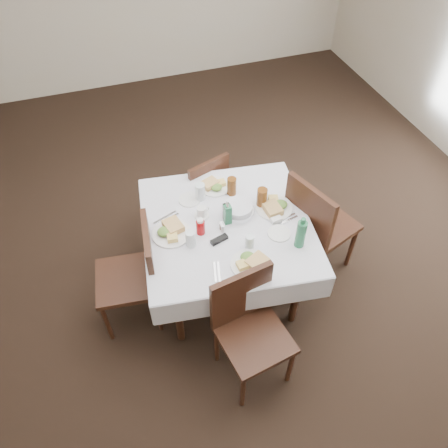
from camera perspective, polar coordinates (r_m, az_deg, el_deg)
The scene contains 33 objects.
ground_plane at distance 3.99m, azimuth -0.51°, elevation -5.27°, with size 7.00×7.00×0.00m, color black.
room_shell at distance 2.84m, azimuth -0.75°, elevation 16.36°, with size 6.04×7.04×2.80m.
dining_table at distance 3.34m, azimuth 0.39°, elevation -0.90°, with size 1.42×1.42×0.76m.
chair_north at distance 3.97m, azimuth -2.73°, elevation 4.72°, with size 0.51×0.51×0.85m.
chair_south at distance 3.04m, azimuth 3.19°, elevation -12.67°, with size 0.51×0.51×0.95m.
chair_east at distance 3.61m, azimuth 11.85°, elevation 0.21°, with size 0.61×0.61×1.02m.
chair_west at distance 3.33m, azimuth -11.24°, elevation -5.99°, with size 0.50×0.50×0.96m.
meal_north at distance 3.55m, azimuth -1.30°, elevation 5.06°, with size 0.25×0.25×0.05m.
meal_south at distance 3.02m, azimuth 3.57°, elevation -5.01°, with size 0.28×0.28×0.06m.
meal_east at distance 3.39m, azimuth 6.63°, elevation 2.27°, with size 0.29×0.29×0.06m.
meal_west at distance 3.22m, azimuth -6.96°, elevation -0.92°, with size 0.29×0.29×0.06m.
side_plate_a at distance 3.46m, azimuth -4.53°, elevation 3.20°, with size 0.17×0.17×0.01m.
side_plate_b at distance 3.23m, azimuth 7.20°, elevation -1.22°, with size 0.17×0.17×0.01m.
water_n at distance 3.43m, azimuth -3.13°, elevation 4.22°, with size 0.08×0.08×0.15m.
water_s at distance 3.09m, azimuth 3.38°, elevation -2.35°, with size 0.06×0.06×0.12m.
water_e at distance 3.44m, azimuth 5.16°, elevation 3.88°, with size 0.06×0.06×0.11m.
water_w at distance 3.10m, azimuth -4.37°, elevation -1.92°, with size 0.07×0.07×0.13m.
iced_tea_a at distance 3.46m, azimuth 1.02°, elevation 4.95°, with size 0.07×0.07×0.15m.
iced_tea_b at distance 3.37m, azimuth 4.97°, elevation 3.44°, with size 0.08×0.08×0.17m.
bread_basket at distance 3.33m, azimuth 1.85°, elevation 1.90°, with size 0.24×0.24×0.08m.
oil_cruet_dark at distance 3.25m, azimuth 0.34°, elevation 1.61°, with size 0.05×0.05×0.20m.
oil_cruet_green at distance 3.22m, azimuth 0.48°, elevation 1.35°, with size 0.05×0.05×0.21m.
ketchup_bottle at distance 3.17m, azimuth -3.08°, elevation -0.35°, with size 0.06×0.06×0.14m.
salt_shaker at distance 3.20m, azimuth -0.16°, elevation -0.59°, with size 0.03×0.03×0.07m.
pepper_shaker at distance 3.22m, azimuth -0.32°, elevation -0.24°, with size 0.03×0.03×0.07m.
coffee_mug at distance 3.31m, azimuth -2.91°, elevation 1.57°, with size 0.13×0.12×0.08m.
sunglasses at distance 3.15m, azimuth -0.63°, elevation -2.05°, with size 0.14×0.08×0.03m.
green_bottle at distance 3.10m, azimuth 10.01°, elevation -1.26°, with size 0.07×0.07×0.27m.
sugar_caddy at distance 3.30m, azimuth 6.82°, elevation 0.54°, with size 0.09×0.05×0.04m.
cutlery_n at distance 3.56m, azimuth 0.56°, elevation 4.81°, with size 0.12×0.20×0.01m.
cutlery_s at distance 2.99m, azimuth -0.93°, elevation -6.26°, with size 0.08×0.17×0.01m.
cutlery_e at distance 3.33m, azimuth 8.09°, elevation 0.57°, with size 0.20×0.09×0.01m.
cutlery_w at distance 3.34m, azimuth -7.57°, elevation 0.69°, with size 0.21×0.12×0.01m.
Camera 1 is at (-0.75, -2.32, 3.16)m, focal length 35.00 mm.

